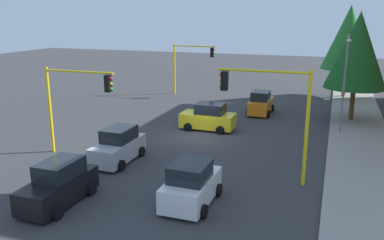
% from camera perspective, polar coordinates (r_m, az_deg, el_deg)
% --- Properties ---
extents(ground_plane, '(120.00, 120.00, 0.00)m').
position_cam_1_polar(ground_plane, '(28.06, 1.01, -2.38)').
color(ground_plane, '#353538').
extents(sidewalk_kerb, '(80.00, 4.00, 0.15)m').
position_cam_1_polar(sidewalk_kerb, '(31.55, 22.49, -1.45)').
color(sidewalk_kerb, gray).
rests_on(sidewalk_kerb, ground).
extents(lane_arrow_near, '(2.40, 1.10, 1.10)m').
position_cam_1_polar(lane_arrow_near, '(19.88, -18.54, -10.61)').
color(lane_arrow_near, silver).
rests_on(lane_arrow_near, ground).
extents(traffic_signal_near_right, '(0.36, 4.59, 5.23)m').
position_cam_1_polar(traffic_signal_near_right, '(24.47, -16.23, 3.47)').
color(traffic_signal_near_right, yellow).
rests_on(traffic_signal_near_right, ground).
extents(traffic_signal_far_right, '(0.36, 4.59, 5.24)m').
position_cam_1_polar(traffic_signal_far_right, '(42.13, -0.12, 8.56)').
color(traffic_signal_far_right, yellow).
rests_on(traffic_signal_far_right, ground).
extents(traffic_signal_near_left, '(0.36, 4.59, 5.75)m').
position_cam_1_polar(traffic_signal_near_left, '(20.06, 11.06, 2.40)').
color(traffic_signal_near_left, yellow).
rests_on(traffic_signal_near_left, ground).
extents(street_lamp_curbside, '(2.15, 0.28, 7.00)m').
position_cam_1_polar(street_lamp_curbside, '(29.29, 20.86, 6.11)').
color(street_lamp_curbside, slate).
rests_on(street_lamp_curbside, ground).
extents(tree_roadside_mid, '(4.64, 4.64, 8.50)m').
position_cam_1_polar(tree_roadside_mid, '(33.55, 22.36, 9.08)').
color(tree_roadside_mid, brown).
rests_on(tree_roadside_mid, ground).
extents(tree_roadside_far, '(5.00, 5.00, 9.17)m').
position_cam_1_polar(tree_roadside_far, '(43.48, 21.29, 10.83)').
color(tree_roadside_far, brown).
rests_on(tree_roadside_far, ground).
extents(car_yellow, '(2.09, 3.93, 1.98)m').
position_cam_1_polar(car_yellow, '(29.64, 2.33, 0.34)').
color(car_yellow, yellow).
rests_on(car_yellow, ground).
extents(car_white, '(3.65, 2.11, 1.98)m').
position_cam_1_polar(car_white, '(18.16, -0.13, -9.17)').
color(car_white, white).
rests_on(car_white, ground).
extents(car_orange, '(3.71, 1.93, 1.98)m').
position_cam_1_polar(car_orange, '(34.82, 9.69, 2.32)').
color(car_orange, orange).
rests_on(car_orange, ground).
extents(car_black, '(4.04, 1.93, 1.98)m').
position_cam_1_polar(car_black, '(19.14, -18.32, -8.68)').
color(car_black, black).
rests_on(car_black, ground).
extents(car_silver, '(3.93, 1.98, 1.98)m').
position_cam_1_polar(car_silver, '(23.60, -10.38, -3.68)').
color(car_silver, '#B2B5BA').
rests_on(car_silver, ground).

